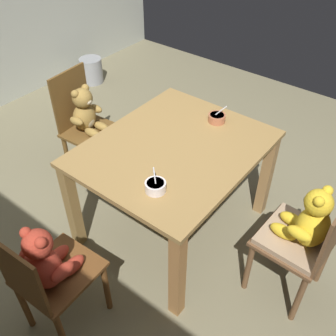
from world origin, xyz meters
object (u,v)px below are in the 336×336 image
at_px(porridge_bowl_white_near_left, 155,186).
at_px(metal_pail, 91,70).
at_px(dining_table, 174,161).
at_px(teddy_chair_far_center, 86,118).
at_px(teddy_chair_near_left, 47,267).
at_px(porridge_bowl_terracotta_near_right, 217,118).
at_px(teddy_chair_near_front, 306,230).

xyz_separation_m(porridge_bowl_white_near_left, metal_pail, (1.60, 2.31, -0.62)).
height_order(dining_table, teddy_chair_far_center, teddy_chair_far_center).
bearing_deg(metal_pail, teddy_chair_near_left, -136.58).
bearing_deg(porridge_bowl_terracotta_near_right, teddy_chair_near_left, 176.18).
xyz_separation_m(dining_table, teddy_chair_far_center, (0.06, 0.92, -0.06)).
distance_m(teddy_chair_near_left, metal_pail, 3.10).
distance_m(teddy_chair_near_left, porridge_bowl_terracotta_near_right, 1.44).
height_order(dining_table, porridge_bowl_white_near_left, porridge_bowl_white_near_left).
distance_m(teddy_chair_far_center, porridge_bowl_white_near_left, 1.19).
xyz_separation_m(teddy_chair_far_center, porridge_bowl_white_near_left, (-0.45, -1.08, 0.21)).
distance_m(teddy_chair_far_center, metal_pail, 1.74).
height_order(teddy_chair_far_center, teddy_chair_near_front, teddy_chair_far_center).
bearing_deg(teddy_chair_near_front, teddy_chair_near_left, 50.34).
bearing_deg(porridge_bowl_white_near_left, teddy_chair_near_front, -61.01).
bearing_deg(teddy_chair_near_front, porridge_bowl_white_near_left, 31.50).
bearing_deg(teddy_chair_near_front, teddy_chair_far_center, 1.38).
relative_size(teddy_chair_far_center, porridge_bowl_terracotta_near_right, 7.72).
xyz_separation_m(teddy_chair_near_front, metal_pail, (1.19, 3.06, -0.41)).
height_order(dining_table, teddy_chair_near_left, teddy_chair_near_left).
bearing_deg(teddy_chair_near_left, teddy_chair_far_center, 36.08).
height_order(teddy_chair_far_center, porridge_bowl_terracotta_near_right, teddy_chair_far_center).
xyz_separation_m(dining_table, metal_pail, (1.21, 2.15, -0.47)).
bearing_deg(dining_table, teddy_chair_far_center, 86.18).
bearing_deg(dining_table, teddy_chair_near_front, -88.40).
distance_m(teddy_chair_near_front, porridge_bowl_white_near_left, 0.87).
bearing_deg(porridge_bowl_white_near_left, dining_table, 23.06).
relative_size(dining_table, teddy_chair_near_front, 1.36).
relative_size(dining_table, porridge_bowl_terracotta_near_right, 9.96).
xyz_separation_m(teddy_chair_far_center, porridge_bowl_terracotta_near_right, (0.35, -0.97, 0.21)).
distance_m(teddy_chair_near_left, teddy_chair_near_front, 1.41).
bearing_deg(dining_table, metal_pail, 60.55).
bearing_deg(teddy_chair_far_center, teddy_chair_near_front, -5.48).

